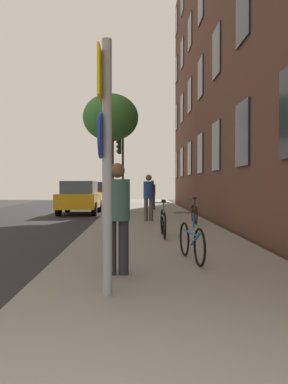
# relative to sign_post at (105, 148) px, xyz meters

# --- Properties ---
(ground_plane) EXTENTS (41.80, 41.80, 0.00)m
(ground_plane) POSITION_rel_sign_post_xyz_m (-2.50, 11.91, -1.94)
(ground_plane) COLOR #332D28
(road_asphalt) EXTENTS (7.00, 38.00, 0.01)m
(road_asphalt) POSITION_rel_sign_post_xyz_m (-4.60, 11.91, -1.93)
(road_asphalt) COLOR #232326
(road_asphalt) RESTS_ON ground
(sidewalk) EXTENTS (4.20, 38.00, 0.12)m
(sidewalk) POSITION_rel_sign_post_xyz_m (1.00, 11.91, -1.88)
(sidewalk) COLOR gray
(sidewalk) RESTS_ON ground
(building_facade) EXTENTS (0.56, 27.00, 14.59)m
(building_facade) POSITION_rel_sign_post_xyz_m (3.59, 11.41, 5.37)
(building_facade) COLOR #513328
(building_facade) RESTS_ON ground
(sign_post) EXTENTS (0.16, 0.60, 3.15)m
(sign_post) POSITION_rel_sign_post_xyz_m (0.00, 0.00, 0.00)
(sign_post) COLOR gray
(sign_post) RESTS_ON sidewalk
(traffic_light) EXTENTS (0.43, 0.24, 3.87)m
(traffic_light) POSITION_rel_sign_post_xyz_m (-0.41, 17.15, 0.82)
(traffic_light) COLOR black
(traffic_light) RESTS_ON sidewalk
(tree_near) EXTENTS (2.66, 2.66, 5.70)m
(tree_near) POSITION_rel_sign_post_xyz_m (-0.81, 14.45, 2.69)
(tree_near) COLOR brown
(tree_near) RESTS_ON sidewalk
(bicycle_0) EXTENTS (0.42, 1.66, 0.94)m
(bicycle_0) POSITION_rel_sign_post_xyz_m (1.37, 2.14, -1.45)
(bicycle_0) COLOR black
(bicycle_0) RESTS_ON sidewalk
(bicycle_1) EXTENTS (0.42, 1.72, 0.97)m
(bicycle_1) POSITION_rel_sign_post_xyz_m (1.10, 5.50, -1.44)
(bicycle_1) COLOR black
(bicycle_1) RESTS_ON sidewalk
(bicycle_2) EXTENTS (0.42, 1.69, 0.91)m
(bicycle_2) POSITION_rel_sign_post_xyz_m (2.43, 9.02, -1.47)
(bicycle_2) COLOR black
(bicycle_2) RESTS_ON sidewalk
(pedestrian_0) EXTENTS (0.50, 0.50, 1.69)m
(pedestrian_0) POSITION_rel_sign_post_xyz_m (0.10, 1.09, -0.85)
(pedestrian_0) COLOR #26262D
(pedestrian_0) RESTS_ON sidewalk
(pedestrian_1) EXTENTS (0.52, 0.52, 1.72)m
(pedestrian_1) POSITION_rel_sign_post_xyz_m (0.87, 9.93, -0.84)
(pedestrian_1) COLOR #4C4742
(pedestrian_1) RESTS_ON sidewalk
(pedestrian_2) EXTENTS (0.48, 0.48, 1.58)m
(pedestrian_2) POSITION_rel_sign_post_xyz_m (1.28, 16.67, -0.91)
(pedestrian_2) COLOR #26262D
(pedestrian_2) RESTS_ON sidewalk
(car_0) EXTENTS (1.88, 3.95, 1.62)m
(car_0) POSITION_rel_sign_post_xyz_m (-2.36, 14.89, -1.10)
(car_0) COLOR orange
(car_0) RESTS_ON road_asphalt
(car_1) EXTENTS (1.96, 4.14, 1.62)m
(car_1) POSITION_rel_sign_post_xyz_m (-2.30, 24.39, -1.10)
(car_1) COLOR red
(car_1) RESTS_ON road_asphalt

